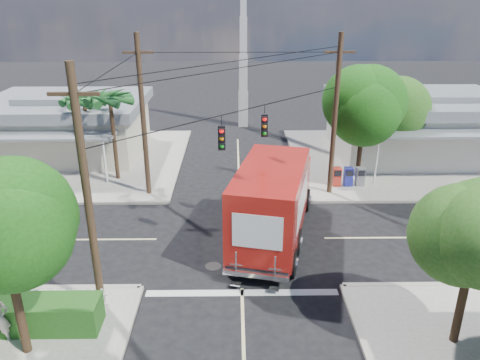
{
  "coord_description": "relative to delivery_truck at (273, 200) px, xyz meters",
  "views": [
    {
      "loc": [
        -0.27,
        -19.53,
        10.94
      ],
      "look_at": [
        0.0,
        2.0,
        2.2
      ],
      "focal_mm": 35.0,
      "sensor_mm": 36.0,
      "label": 1
    }
  ],
  "objects": [
    {
      "name": "tree_ne_back",
      "position": [
        8.29,
        8.85,
        2.24
      ],
      "size": [
        3.77,
        3.66,
        5.82
      ],
      "color": "#422D1C",
      "rests_on": "sidewalk_ne"
    },
    {
      "name": "building_ne",
      "position": [
        10.98,
        11.86,
        0.37
      ],
      "size": [
        11.8,
        10.2,
        4.5
      ],
      "color": "silver",
      "rests_on": "sidewalk_ne"
    },
    {
      "name": "sidewalk_nw",
      "position": [
        -12.4,
        10.78,
        -1.88
      ],
      "size": [
        14.12,
        14.12,
        0.14
      ],
      "color": "gray",
      "rests_on": "ground"
    },
    {
      "name": "building_nw",
      "position": [
        -13.52,
        12.36,
        0.27
      ],
      "size": [
        10.8,
        10.2,
        4.3
      ],
      "color": "beige",
      "rests_on": "sidewalk_nw"
    },
    {
      "name": "sidewalk_ne",
      "position": [
        9.36,
        10.78,
        -1.88
      ],
      "size": [
        14.12,
        14.12,
        0.14
      ],
      "color": "gray",
      "rests_on": "ground"
    },
    {
      "name": "delivery_truck",
      "position": [
        0.0,
        0.0,
        0.0
      ],
      "size": [
        4.6,
        9.23,
        3.84
      ],
      "color": "black",
      "rests_on": "ground"
    },
    {
      "name": "hedge_sw",
      "position": [
        -9.52,
        -6.5,
        -1.26
      ],
      "size": [
        6.2,
        1.2,
        1.1
      ],
      "primitive_type": "cube",
      "color": "#1B4D14",
      "rests_on": "sidewalk_sw"
    },
    {
      "name": "utility_poles",
      "position": [
        -3.1,
        1.5,
        2.72
      ],
      "size": [
        12.0,
        10.68,
        9.0
      ],
      "color": "#473321",
      "rests_on": "ground"
    },
    {
      "name": "ground",
      "position": [
        -1.52,
        -0.1,
        -1.95
      ],
      "size": [
        120.0,
        120.0,
        0.0
      ],
      "primitive_type": "plane",
      "color": "black",
      "rests_on": "ground"
    },
    {
      "name": "tree_sw_front",
      "position": [
        -8.51,
        -7.65,
        2.38
      ],
      "size": [
        3.88,
        3.78,
        6.03
      ],
      "color": "#422D1C",
      "rests_on": "sidewalk_sw"
    },
    {
      "name": "tree_se",
      "position": [
        5.49,
        -7.35,
        2.09
      ],
      "size": [
        3.67,
        3.54,
        5.62
      ],
      "color": "#422D1C",
      "rests_on": "sidewalk_se"
    },
    {
      "name": "radio_tower",
      "position": [
        -1.02,
        19.9,
        3.69
      ],
      "size": [
        0.8,
        0.8,
        17.0
      ],
      "color": "silver",
      "rests_on": "ground"
    },
    {
      "name": "palm_nw_front",
      "position": [
        -9.02,
        7.4,
        3.09
      ],
      "size": [
        3.01,
        3.08,
        5.59
      ],
      "color": "#422D1C",
      "rests_on": "sidewalk_nw"
    },
    {
      "name": "palm_nw_back",
      "position": [
        -11.02,
        8.9,
        2.72
      ],
      "size": [
        3.01,
        3.08,
        5.19
      ],
      "color": "#422D1C",
      "rests_on": "sidewalk_nw"
    },
    {
      "name": "tree_ne_front",
      "position": [
        5.69,
        6.65,
        2.82
      ],
      "size": [
        4.21,
        4.14,
        6.66
      ],
      "color": "#422D1C",
      "rests_on": "sidewalk_ne"
    },
    {
      "name": "road_markings",
      "position": [
        -1.52,
        -1.58,
        -1.95
      ],
      "size": [
        32.0,
        32.0,
        0.01
      ],
      "color": "beige",
      "rests_on": "ground"
    },
    {
      "name": "vending_boxes",
      "position": [
        4.98,
        6.1,
        -1.26
      ],
      "size": [
        1.9,
        0.5,
        1.1
      ],
      "color": "red",
      "rests_on": "sidewalk_ne"
    },
    {
      "name": "picket_fence",
      "position": [
        -9.32,
        -5.7,
        -1.27
      ],
      "size": [
        5.94,
        0.06,
        1.0
      ],
      "color": "silver",
      "rests_on": "sidewalk_sw"
    }
  ]
}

